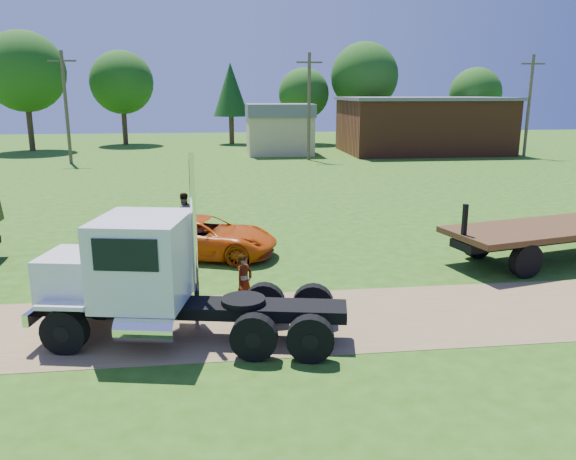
{
  "coord_description": "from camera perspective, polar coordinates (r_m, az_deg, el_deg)",
  "views": [
    {
      "loc": [
        -1.84,
        -13.5,
        5.79
      ],
      "look_at": [
        0.26,
        3.37,
        1.6
      ],
      "focal_mm": 35.0,
      "sensor_mm": 36.0,
      "label": 1
    }
  ],
  "objects": [
    {
      "name": "white_semi_tractor",
      "position": [
        13.76,
        -14.04,
        -4.73
      ],
      "size": [
        7.48,
        3.68,
        4.41
      ],
      "rotation": [
        0.0,
        0.0,
        -0.2
      ],
      "color": "black",
      "rests_on": "ground"
    },
    {
      "name": "ground",
      "position": [
        14.8,
        0.62,
        -9.18
      ],
      "size": [
        140.0,
        140.0,
        0.0
      ],
      "primitive_type": "plane",
      "color": "#294D10",
      "rests_on": "ground"
    },
    {
      "name": "flatbed_trailer",
      "position": [
        22.09,
        26.33,
        -0.19
      ],
      "size": [
        9.3,
        4.67,
        2.29
      ],
      "rotation": [
        0.0,
        0.0,
        0.23
      ],
      "color": "#3D2B13",
      "rests_on": "ground"
    },
    {
      "name": "tree_row",
      "position": [
        63.06,
        -6.14,
        14.82
      ],
      "size": [
        53.99,
        13.43,
        11.66
      ],
      "color": "#362416",
      "rests_on": "ground"
    },
    {
      "name": "tan_shed",
      "position": [
        53.92,
        -0.87,
        10.28
      ],
      "size": [
        6.2,
        5.4,
        4.7
      ],
      "color": "tan",
      "rests_on": "ground"
    },
    {
      "name": "orange_pickup",
      "position": [
        20.38,
        -8.54,
        -0.68
      ],
      "size": [
        5.72,
        3.81,
        1.46
      ],
      "primitive_type": "imported",
      "rotation": [
        0.0,
        0.0,
        1.28
      ],
      "color": "#C84A09",
      "rests_on": "ground"
    },
    {
      "name": "dirt_track",
      "position": [
        14.8,
        0.62,
        -9.16
      ],
      "size": [
        120.0,
        4.2,
        0.01
      ],
      "primitive_type": "cube",
      "color": "brown",
      "rests_on": "ground"
    },
    {
      "name": "brick_building",
      "position": [
        57.14,
        13.46,
        10.35
      ],
      "size": [
        15.4,
        10.4,
        5.3
      ],
      "color": "brown",
      "rests_on": "ground"
    },
    {
      "name": "utility_poles",
      "position": [
        49.14,
        2.15,
        12.59
      ],
      "size": [
        42.2,
        0.28,
        9.0
      ],
      "color": "#4D402C",
      "rests_on": "ground"
    },
    {
      "name": "spectator_b",
      "position": [
        23.42,
        -10.57,
        1.56
      ],
      "size": [
        1.03,
        0.91,
        1.8
      ],
      "primitive_type": "imported",
      "rotation": [
        0.0,
        0.0,
        3.44
      ],
      "color": "#999999",
      "rests_on": "ground"
    },
    {
      "name": "spectator_a",
      "position": [
        15.32,
        -4.46,
        -5.29
      ],
      "size": [
        0.66,
        0.67,
        1.55
      ],
      "primitive_type": "imported",
      "rotation": [
        0.0,
        0.0,
        0.82
      ],
      "color": "#999999",
      "rests_on": "ground"
    }
  ]
}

